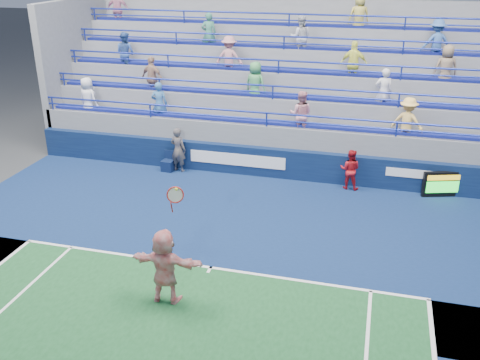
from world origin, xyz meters
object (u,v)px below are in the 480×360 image
(line_judge, at_px, (178,150))
(serve_speed_board, at_px, (442,184))
(judge_chair, at_px, (168,165))
(ball_girl, at_px, (350,169))
(tennis_player, at_px, (165,266))

(line_judge, bearing_deg, serve_speed_board, -168.06)
(judge_chair, relative_size, ball_girl, 0.53)
(ball_girl, bearing_deg, judge_chair, 6.07)
(judge_chair, xyz_separation_m, ball_girl, (6.72, 0.08, 0.48))
(serve_speed_board, height_order, line_judge, line_judge)
(tennis_player, relative_size, line_judge, 1.76)
(tennis_player, height_order, ball_girl, tennis_player)
(ball_girl, bearing_deg, line_judge, 5.28)
(serve_speed_board, distance_m, judge_chair, 9.78)
(judge_chair, height_order, line_judge, line_judge)
(ball_girl, bearing_deg, tennis_player, 69.89)
(tennis_player, height_order, line_judge, tennis_player)
(judge_chair, xyz_separation_m, tennis_player, (3.04, -7.64, 0.70))
(tennis_player, distance_m, line_judge, 8.17)
(serve_speed_board, relative_size, judge_chair, 1.69)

